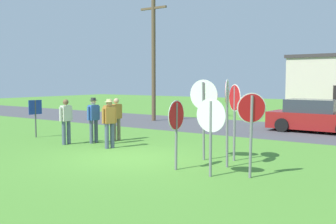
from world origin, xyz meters
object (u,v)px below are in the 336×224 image
at_px(stop_sign_leaning_left, 176,123).
at_px(person_near_signs, 109,121).
at_px(stop_sign_nearest, 251,120).
at_px(person_with_sunhat, 117,117).
at_px(utility_pole, 154,57).
at_px(stop_sign_tallest, 211,123).
at_px(info_panel_leftmost, 35,112).
at_px(stop_sign_leaning_right, 227,108).
at_px(stop_sign_low_front, 204,104).
at_px(person_in_dark_shirt, 109,119).
at_px(stop_sign_far_back, 235,108).
at_px(parked_car_on_street, 316,117).
at_px(person_holding_notes, 66,119).
at_px(person_on_left, 94,117).

distance_m(stop_sign_leaning_left, person_near_signs, 4.04).
bearing_deg(stop_sign_nearest, person_with_sunhat, 158.92).
relative_size(utility_pole, person_near_signs, 4.13).
distance_m(utility_pole, stop_sign_tallest, 13.86).
height_order(stop_sign_tallest, info_panel_leftmost, stop_sign_tallest).
bearing_deg(person_with_sunhat, stop_sign_leaning_right, -17.83).
xyz_separation_m(stop_sign_nearest, stop_sign_tallest, (-0.88, -0.42, -0.09)).
xyz_separation_m(stop_sign_nearest, stop_sign_low_front, (-2.02, 1.23, 0.25)).
relative_size(stop_sign_low_front, person_in_dark_shirt, 1.43).
bearing_deg(stop_sign_far_back, person_near_signs, -173.37).
bearing_deg(person_near_signs, parked_car_on_street, 60.85).
bearing_deg(parked_car_on_street, person_holding_notes, -126.97).
distance_m(utility_pole, person_in_dark_shirt, 9.06).
relative_size(stop_sign_nearest, stop_sign_leaning_right, 0.86).
relative_size(parked_car_on_street, person_in_dark_shirt, 2.56).
distance_m(stop_sign_far_back, stop_sign_low_front, 0.92).
bearing_deg(person_on_left, stop_sign_far_back, 0.18).
distance_m(parked_car_on_street, person_holding_notes, 11.22).
bearing_deg(person_with_sunhat, stop_sign_tallest, -27.25).
height_order(utility_pole, stop_sign_leaning_right, utility_pole).
distance_m(parked_car_on_street, stop_sign_low_front, 8.71).
xyz_separation_m(parked_car_on_street, stop_sign_tallest, (0.05, -10.23, 0.64)).
height_order(parked_car_on_street, stop_sign_nearest, stop_sign_nearest).
bearing_deg(info_panel_leftmost, stop_sign_tallest, -10.81).
xyz_separation_m(utility_pole, person_on_left, (3.09, -7.95, -2.78)).
bearing_deg(person_with_sunhat, person_holding_notes, -118.17).
bearing_deg(stop_sign_low_front, stop_sign_far_back, 29.33).
xyz_separation_m(stop_sign_leaning_left, person_on_left, (-5.06, 1.94, -0.28)).
relative_size(stop_sign_far_back, info_panel_leftmost, 1.45).
bearing_deg(stop_sign_nearest, person_near_signs, 168.71).
bearing_deg(stop_sign_nearest, stop_sign_leaning_right, 143.42).
relative_size(parked_car_on_street, person_near_signs, 2.49).
xyz_separation_m(stop_sign_tallest, info_panel_leftmost, (-9.28, 1.77, -0.25)).
bearing_deg(stop_sign_leaning_right, person_on_left, 171.52).
height_order(stop_sign_tallest, stop_sign_low_front, stop_sign_low_front).
bearing_deg(stop_sign_leaning_left, stop_sign_nearest, 8.02).
bearing_deg(stop_sign_far_back, person_with_sunhat, 170.51).
bearing_deg(parked_car_on_street, utility_pole, -178.70).
height_order(stop_sign_leaning_left, stop_sign_nearest, stop_sign_nearest).
height_order(stop_sign_leaning_right, person_holding_notes, stop_sign_leaning_right).
relative_size(stop_sign_leaning_right, info_panel_leftmost, 1.54).
bearing_deg(utility_pole, stop_sign_nearest, -43.44).
height_order(stop_sign_far_back, person_near_signs, stop_sign_far_back).
distance_m(stop_sign_tallest, person_on_left, 6.52).
xyz_separation_m(utility_pole, person_with_sunhat, (3.40, -7.01, -2.81)).
bearing_deg(stop_sign_low_front, stop_sign_nearest, -31.32).
bearing_deg(stop_sign_nearest, person_in_dark_shirt, 163.99).
bearing_deg(person_near_signs, stop_sign_tallest, -17.82).
height_order(stop_sign_tallest, person_on_left, stop_sign_tallest).
bearing_deg(stop_sign_far_back, stop_sign_leaning_left, -111.37).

